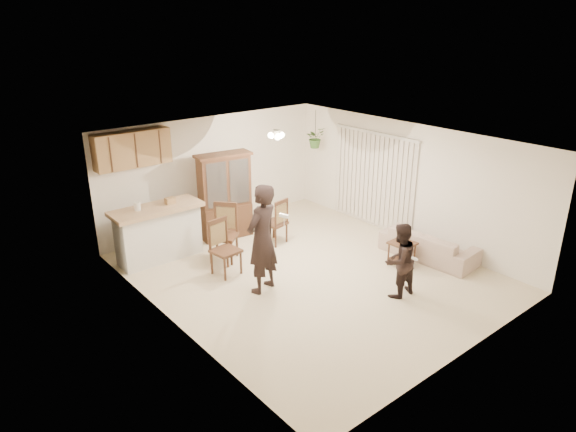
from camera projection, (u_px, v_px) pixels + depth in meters
floor at (309, 273)px, 9.62m from camera, size 6.50×6.50×0.00m
ceiling at (311, 142)px, 8.72m from camera, size 5.50×6.50×0.02m
wall_back at (214, 172)px, 11.51m from camera, size 5.50×0.02×2.50m
wall_front at (472, 276)px, 6.83m from camera, size 5.50×0.02×2.50m
wall_left at (170, 252)px, 7.54m from camera, size 0.02×6.50×2.50m
wall_right at (407, 182)px, 10.80m from camera, size 0.02×6.50×2.50m
breakfast_bar at (159, 235)px, 10.03m from camera, size 1.60×0.55×1.00m
bar_top at (156, 209)px, 9.84m from camera, size 1.75×0.70×0.08m
upper_cabinets at (132, 149)px, 9.95m from camera, size 1.50×0.34×0.70m
vertical_blinds at (373, 179)px, 11.48m from camera, size 0.06×2.30×2.10m
ceiling_fixture at (277, 135)px, 9.74m from camera, size 0.36×0.36×0.20m
hanging_plant at (315, 138)px, 12.05m from camera, size 0.43×0.37×0.48m
plant_cord at (315, 124)px, 11.93m from camera, size 0.01×0.01×0.65m
sofa at (429, 241)px, 10.13m from camera, size 0.88×1.93×0.73m
adult at (262, 243)px, 8.72m from camera, size 0.75×0.61×1.80m
child at (399, 260)px, 8.62m from camera, size 0.67×0.53×1.35m
china_hutch at (225, 197)px, 10.93m from camera, size 1.23×0.62×1.86m
side_table at (402, 253)px, 9.84m from camera, size 0.46×0.46×0.54m
chair_bar at (226, 259)px, 9.50m from camera, size 0.52×0.52×1.05m
chair_hutch_left at (224, 245)px, 10.05m from camera, size 0.71×0.71×1.13m
chair_hutch_right at (275, 230)px, 10.84m from camera, size 0.52×0.52×1.00m
controller_adult at (284, 216)px, 8.27m from camera, size 0.10×0.18×0.05m
controller_child at (415, 259)px, 8.34m from camera, size 0.04×0.12×0.04m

